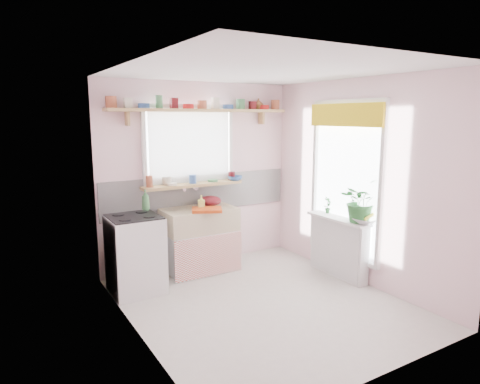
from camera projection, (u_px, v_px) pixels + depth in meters
room at (269, 169)px, 5.56m from camera, size 3.20×3.20×3.20m
sink_unit at (200, 239)px, 5.68m from camera, size 0.95×0.65×1.11m
cooker at (135, 254)px, 4.99m from camera, size 0.58×0.58×0.93m
radiator_ledge at (338, 246)px, 5.50m from camera, size 0.22×0.95×0.78m
windowsill at (193, 185)px, 5.71m from camera, size 1.40×0.22×0.04m
pine_shelf at (202, 110)px, 5.61m from camera, size 2.52×0.24×0.04m
shelf_crockery at (201, 105)px, 5.59m from camera, size 2.47×0.11×0.12m
sill_crockery at (193, 179)px, 5.70m from camera, size 1.35×0.11×0.12m
dish_tray at (207, 210)px, 5.45m from camera, size 0.46×0.41×0.04m
colander at (210, 201)px, 5.77m from camera, size 0.37×0.37×0.14m
jade_plant at (360, 200)px, 5.16m from camera, size 0.60×0.56×0.53m
fruit_bowl at (366, 221)px, 5.11m from camera, size 0.35×0.35×0.07m
herb_pot at (328, 205)px, 5.65m from camera, size 0.14×0.11×0.23m
soap_bottle_sink at (201, 203)px, 5.53m from camera, size 0.11×0.11×0.19m
sill_cup at (166, 181)px, 5.57m from camera, size 0.17×0.17×0.11m
sill_bowl at (235, 178)px, 5.97m from camera, size 0.25×0.25×0.06m
shelf_vase at (259, 104)px, 6.11m from camera, size 0.15×0.15×0.15m
cooker_bottle at (145, 200)px, 5.18m from camera, size 0.13×0.13×0.25m
fruit at (366, 216)px, 5.11m from camera, size 0.20×0.14×0.10m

